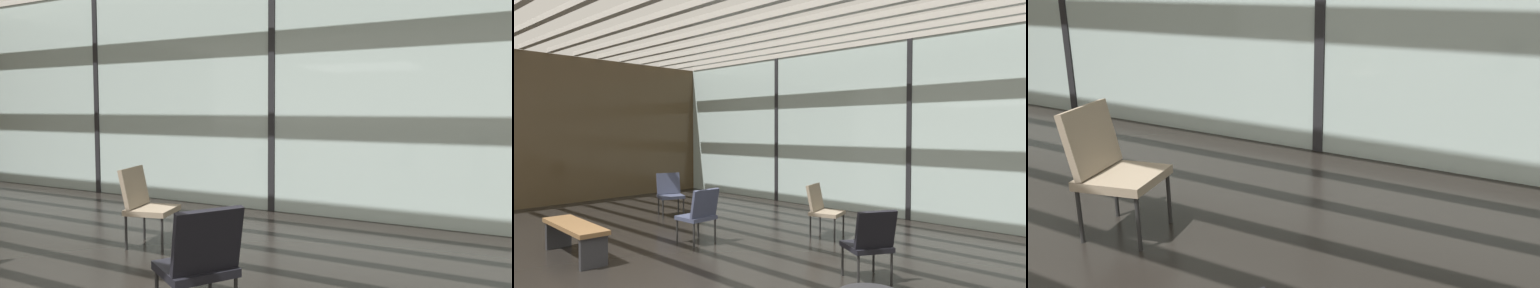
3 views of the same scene
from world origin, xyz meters
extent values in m
cube|color=#A3B7B2|center=(0.00, 5.20, 1.79)|extent=(14.00, 0.08, 3.57)
cube|color=black|center=(-3.50, 5.20, 1.79)|extent=(0.10, 0.12, 3.57)
cube|color=black|center=(0.00, 5.20, 1.79)|extent=(0.10, 0.12, 3.57)
ellipsoid|color=silver|center=(0.82, 9.73, 2.02)|extent=(13.99, 4.05, 4.05)
sphere|color=gray|center=(-5.61, 9.73, 2.02)|extent=(2.22, 2.22, 2.22)
sphere|color=black|center=(-3.03, 7.87, 2.33)|extent=(0.28, 0.28, 0.28)
sphere|color=black|center=(-2.13, 7.87, 2.33)|extent=(0.28, 0.28, 0.28)
sphere|color=black|center=(-1.23, 7.87, 2.33)|extent=(0.28, 0.28, 0.28)
sphere|color=black|center=(-0.33, 7.87, 2.33)|extent=(0.28, 0.28, 0.28)
sphere|color=black|center=(0.57, 7.87, 2.33)|extent=(0.28, 0.28, 0.28)
cube|color=#7F705B|center=(-0.38, 2.91, 0.40)|extent=(0.58, 0.58, 0.06)
cube|color=#7F705B|center=(-0.59, 2.86, 0.65)|extent=(0.25, 0.50, 0.44)
cylinder|color=black|center=(-0.12, 2.76, 0.18)|extent=(0.03, 0.03, 0.37)
cylinder|color=black|center=(-0.22, 3.17, 0.18)|extent=(0.03, 0.03, 0.37)
cylinder|color=black|center=(-0.53, 2.66, 0.18)|extent=(0.03, 0.03, 0.37)
cylinder|color=black|center=(-0.63, 3.07, 0.18)|extent=(0.03, 0.03, 0.37)
cube|color=black|center=(1.16, 1.52, 0.40)|extent=(0.66, 0.66, 0.06)
cube|color=black|center=(1.34, 1.41, 0.65)|extent=(0.37, 0.48, 0.44)
cylinder|color=black|center=(1.09, 1.81, 0.18)|extent=(0.03, 0.03, 0.37)
camera|label=1|loc=(3.05, -1.18, 1.52)|focal=33.57mm
camera|label=2|loc=(3.74, -2.99, 1.78)|focal=30.40mm
camera|label=3|loc=(2.11, 0.55, 1.65)|focal=37.03mm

